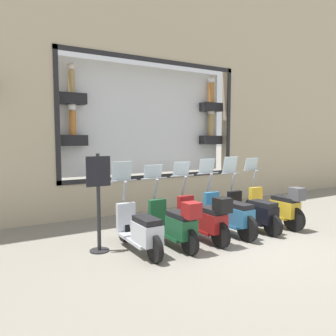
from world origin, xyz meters
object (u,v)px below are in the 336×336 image
scooter_yellow_0 (277,206)px  scooter_green_4 (175,223)px  shop_sign_post (99,199)px  scooter_black_1 (254,212)px  scooter_red_3 (205,218)px  scooter_teal_2 (230,215)px  scooter_silver_5 (140,230)px

scooter_yellow_0 → scooter_green_4: 2.87m
scooter_green_4 → shop_sign_post: 1.53m
scooter_black_1 → scooter_red_3: (-0.06, 1.43, 0.05)m
scooter_teal_2 → scooter_red_3: scooter_teal_2 is taller
scooter_black_1 → scooter_green_4: bearing=91.8°
scooter_green_4 → scooter_silver_5: 0.72m
scooter_black_1 → shop_sign_post: bearing=82.8°
scooter_yellow_0 → scooter_silver_5: (0.05, 3.58, -0.06)m
scooter_black_1 → scooter_silver_5: bearing=90.0°
scooter_yellow_0 → scooter_red_3: (-0.01, 2.15, -0.01)m
scooter_black_1 → scooter_teal_2: scooter_black_1 is taller
scooter_teal_2 → shop_sign_post: 2.86m
scooter_teal_2 → shop_sign_post: bearing=81.1°
scooter_green_4 → scooter_silver_5: (0.07, 0.72, -0.04)m
scooter_teal_2 → scooter_green_4: 1.44m
scooter_teal_2 → scooter_silver_5: size_ratio=1.01×
scooter_red_3 → scooter_green_4: (-0.01, 0.72, -0.01)m
scooter_silver_5 → scooter_teal_2: bearing=-89.9°
scooter_red_3 → scooter_teal_2: bearing=-84.8°
scooter_black_1 → scooter_teal_2: (0.00, 0.72, 0.02)m
scooter_black_1 → scooter_red_3: 1.44m
scooter_red_3 → shop_sign_post: (0.50, 2.06, 0.52)m
scooter_black_1 → scooter_red_3: scooter_black_1 is taller
scooter_red_3 → scooter_silver_5: scooter_silver_5 is taller
scooter_green_4 → scooter_teal_2: bearing=-87.2°
scooter_yellow_0 → shop_sign_post: bearing=83.3°
scooter_black_1 → shop_sign_post: 3.56m
scooter_silver_5 → scooter_black_1: bearing=-90.0°
scooter_black_1 → scooter_teal_2: bearing=89.6°
scooter_green_4 → shop_sign_post: size_ratio=0.99×
scooter_silver_5 → shop_sign_post: bearing=54.9°
scooter_red_3 → shop_sign_post: shop_sign_post is taller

